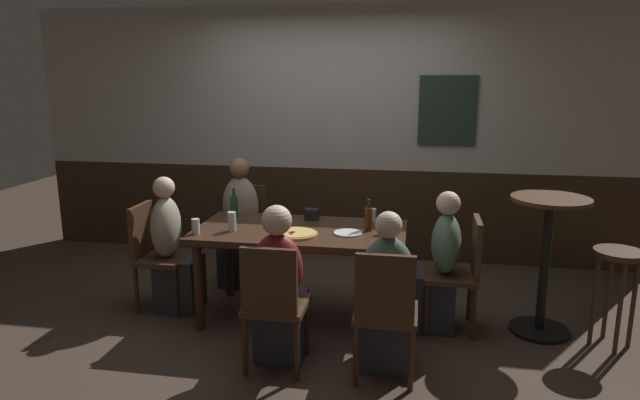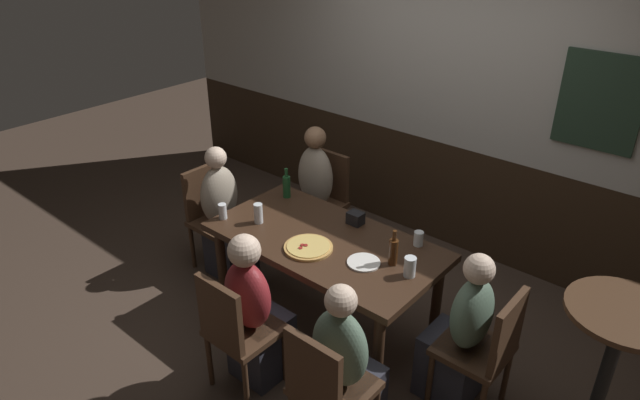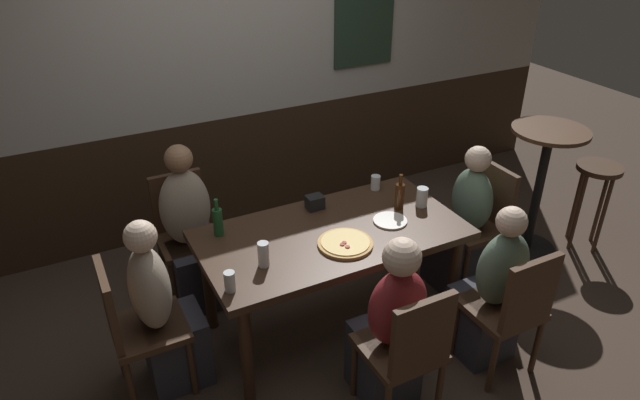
# 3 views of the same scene
# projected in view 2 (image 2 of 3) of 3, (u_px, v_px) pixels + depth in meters

# --- Properties ---
(ground_plane) EXTENTS (12.00, 12.00, 0.00)m
(ground_plane) POSITION_uv_depth(u_px,v_px,m) (324.00, 322.00, 4.19)
(ground_plane) COLOR #423328
(wall_back) EXTENTS (6.40, 0.13, 2.60)m
(wall_back) POSITION_uv_depth(u_px,v_px,m) (452.00, 103.00, 4.68)
(wall_back) COLOR #332316
(wall_back) RESTS_ON ground_plane
(dining_table) EXTENTS (1.63, 0.85, 0.74)m
(dining_table) POSITION_uv_depth(u_px,v_px,m) (325.00, 249.00, 3.88)
(dining_table) COLOR #382316
(dining_table) RESTS_ON ground_plane
(chair_right_near) EXTENTS (0.40, 0.40, 0.88)m
(chair_right_near) POSITION_uv_depth(u_px,v_px,m) (326.00, 387.00, 2.97)
(chair_right_near) COLOR #422B1C
(chair_right_near) RESTS_ON ground_plane
(chair_head_east) EXTENTS (0.40, 0.40, 0.88)m
(chair_head_east) POSITION_uv_depth(u_px,v_px,m) (486.00, 347.00, 3.25)
(chair_head_east) COLOR #422B1C
(chair_head_east) RESTS_ON ground_plane
(chair_head_west) EXTENTS (0.40, 0.40, 0.88)m
(chair_head_west) POSITION_uv_depth(u_px,v_px,m) (212.00, 213.00, 4.66)
(chair_head_west) COLOR #422B1C
(chair_head_west) RESTS_ON ground_plane
(chair_mid_near) EXTENTS (0.40, 0.40, 0.88)m
(chair_mid_near) POSITION_uv_depth(u_px,v_px,m) (235.00, 328.00, 3.39)
(chair_mid_near) COLOR #422B1C
(chair_mid_near) RESTS_ON ground_plane
(chair_left_far) EXTENTS (0.40, 0.40, 0.88)m
(chair_left_far) POSITION_uv_depth(u_px,v_px,m) (324.00, 196.00, 4.93)
(chair_left_far) COLOR #422B1C
(chair_left_far) RESTS_ON ground_plane
(person_right_near) EXTENTS (0.34, 0.37, 1.09)m
(person_right_near) POSITION_uv_depth(u_px,v_px,m) (345.00, 375.00, 3.11)
(person_right_near) COLOR #2D2D38
(person_right_near) RESTS_ON ground_plane
(person_head_east) EXTENTS (0.37, 0.34, 1.08)m
(person_head_east) POSITION_uv_depth(u_px,v_px,m) (460.00, 340.00, 3.36)
(person_head_east) COLOR #2D2D38
(person_head_east) RESTS_ON ground_plane
(person_head_west) EXTENTS (0.37, 0.34, 1.12)m
(person_head_west) POSITION_uv_depth(u_px,v_px,m) (225.00, 222.00, 4.58)
(person_head_west) COLOR #2D2D38
(person_head_west) RESTS_ON ground_plane
(person_mid_near) EXTENTS (0.34, 0.37, 1.10)m
(person_mid_near) POSITION_uv_depth(u_px,v_px,m) (255.00, 319.00, 3.51)
(person_mid_near) COLOR #2D2D38
(person_mid_near) RESTS_ON ground_plane
(person_left_far) EXTENTS (0.34, 0.37, 1.17)m
(person_left_far) POSITION_uv_depth(u_px,v_px,m) (312.00, 203.00, 4.83)
(person_left_far) COLOR #2D2D38
(person_left_far) RESTS_ON ground_plane
(pizza) EXTENTS (0.33, 0.33, 0.03)m
(pizza) POSITION_uv_depth(u_px,v_px,m) (308.00, 247.00, 3.72)
(pizza) COLOR tan
(pizza) RESTS_ON dining_table
(highball_clear) EXTENTS (0.08, 0.08, 0.13)m
(highball_clear) POSITION_uv_depth(u_px,v_px,m) (410.00, 268.00, 3.43)
(highball_clear) COLOR silver
(highball_clear) RESTS_ON dining_table
(beer_glass_half) EXTENTS (0.06, 0.06, 0.12)m
(beer_glass_half) POSITION_uv_depth(u_px,v_px,m) (223.00, 212.00, 4.06)
(beer_glass_half) COLOR silver
(beer_glass_half) RESTS_ON dining_table
(pint_glass_amber) EXTENTS (0.07, 0.07, 0.10)m
(pint_glass_amber) POSITION_uv_depth(u_px,v_px,m) (418.00, 239.00, 3.75)
(pint_glass_amber) COLOR silver
(pint_glass_amber) RESTS_ON dining_table
(pint_glass_pale) EXTENTS (0.06, 0.06, 0.15)m
(pint_glass_pale) POSITION_uv_depth(u_px,v_px,m) (258.00, 214.00, 4.00)
(pint_glass_pale) COLOR silver
(pint_glass_pale) RESTS_ON dining_table
(beer_bottle_green) EXTENTS (0.06, 0.06, 0.24)m
(beer_bottle_green) POSITION_uv_depth(u_px,v_px,m) (287.00, 186.00, 4.35)
(beer_bottle_green) COLOR #194723
(beer_bottle_green) RESTS_ON dining_table
(beer_bottle_brown) EXTENTS (0.06, 0.06, 0.25)m
(beer_bottle_brown) POSITION_uv_depth(u_px,v_px,m) (393.00, 251.00, 3.52)
(beer_bottle_brown) COLOR #42230F
(beer_bottle_brown) RESTS_ON dining_table
(plate_white_large) EXTENTS (0.22, 0.22, 0.01)m
(plate_white_large) POSITION_uv_depth(u_px,v_px,m) (364.00, 262.00, 3.57)
(plate_white_large) COLOR white
(plate_white_large) RESTS_ON dining_table
(condiment_caddy) EXTENTS (0.11, 0.09, 0.09)m
(condiment_caddy) POSITION_uv_depth(u_px,v_px,m) (355.00, 218.00, 4.00)
(condiment_caddy) COLOR black
(condiment_caddy) RESTS_ON dining_table
(side_bar_table) EXTENTS (0.56, 0.56, 1.05)m
(side_bar_table) POSITION_uv_depth(u_px,v_px,m) (605.00, 376.00, 2.88)
(side_bar_table) COLOR black
(side_bar_table) RESTS_ON ground_plane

